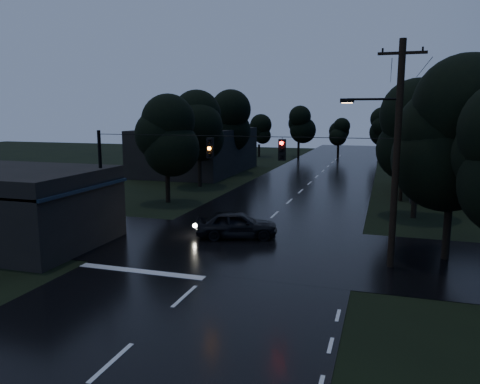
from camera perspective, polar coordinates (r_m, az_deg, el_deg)
The scene contains 17 objects.
ground at distance 14.43m, azimuth -15.38°, elevation -19.45°, with size 160.00×160.00×0.00m, color black.
main_road at distance 41.68m, azimuth 7.40°, elevation 0.06°, with size 12.00×120.00×0.02m, color black.
cross_street at distance 24.57m, azimuth -0.04°, elevation -6.70°, with size 60.00×9.00×0.02m, color black.
building_far_right at distance 45.27m, azimuth 26.14°, elevation 2.72°, with size 10.00×14.00×4.40m, color black.
building_far_left at distance 54.88m, azimuth -5.25°, elevation 5.05°, with size 10.00×16.00×5.00m, color black.
utility_pole_main at distance 21.55m, azimuth 18.32°, elevation 4.74°, with size 3.50×0.30×10.00m.
utility_pole_far at distance 38.62m, azimuth 19.24°, elevation 4.64°, with size 2.00×0.30×7.50m.
anchor_pole_left at distance 26.25m, azimuth -16.54°, elevation 0.67°, with size 0.18×0.18×6.00m, color black.
span_signals at distance 22.50m, azimuth 0.54°, elevation 5.38°, with size 15.00×0.37×1.12m.
tree_corner_near at distance 23.68m, azimuth 24.67°, elevation 6.54°, with size 4.48×4.48×9.44m.
tree_left_a at distance 36.28m, azimuth -8.97°, elevation 6.92°, with size 3.92×3.92×8.26m.
tree_left_b at distance 43.80m, azimuth -5.02°, elevation 7.96°, with size 4.20×4.20×8.85m.
tree_left_c at distance 53.36m, azimuth -1.49°, elevation 8.71°, with size 4.48×4.48×9.44m.
tree_right_a at distance 32.57m, azimuth 20.95°, elevation 6.76°, with size 4.20×4.20×8.85m.
tree_right_b at distance 40.57m, azimuth 21.18°, elevation 7.74°, with size 4.48×4.48×9.44m.
tree_right_c at distance 50.58m, azimuth 21.20°, elevation 8.43°, with size 4.76×4.76×10.03m.
car at distance 26.12m, azimuth -0.41°, elevation -3.95°, with size 1.82×4.52×1.54m, color black.
Camera 1 is at (7.07, -10.48, 6.96)m, focal length 35.00 mm.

